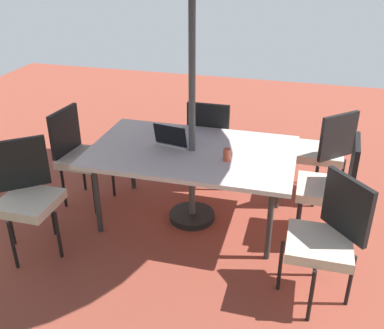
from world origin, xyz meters
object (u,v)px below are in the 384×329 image
object	(u,v)px
chair_east	(80,152)
chair_west	(332,184)
laptop	(174,139)
cup	(227,155)
chair_northwest	(327,235)
chair_southwest	(325,150)
dining_table	(192,155)
chair_northeast	(27,192)
chair_south	(211,137)

from	to	relation	value
chair_east	chair_west	size ratio (longest dim) A/B	1.00
laptop	cup	xyz separation A→B (m)	(-0.54, 0.21, 0.01)
chair_northwest	laptop	world-z (taller)	chair_northwest
chair_east	chair_west	bearing A→B (deg)	-84.55
chair_southwest	cup	xyz separation A→B (m)	(0.84, 0.87, 0.24)
dining_table	chair_northwest	distance (m)	1.43
chair_east	cup	xyz separation A→B (m)	(-1.52, 0.18, 0.24)
chair_northwest	chair_northeast	world-z (taller)	same
chair_northeast	chair_south	world-z (taller)	same
chair_southwest	cup	distance (m)	1.23
dining_table	chair_south	bearing A→B (deg)	-90.66
chair_south	cup	bearing A→B (deg)	111.11
chair_northwest	chair_west	bearing A→B (deg)	135.73
chair_northwest	chair_east	bearing A→B (deg)	-149.82
laptop	cup	distance (m)	0.58
dining_table	cup	distance (m)	0.38
laptop	dining_table	bearing A→B (deg)	168.27
chair_northeast	chair_south	distance (m)	1.97
chair_east	laptop	bearing A→B (deg)	-82.34
chair_south	cup	world-z (taller)	chair_south
chair_south	cup	size ratio (longest dim) A/B	9.03
chair_northwest	chair_south	size ratio (longest dim) A/B	1.00
chair_south	laptop	distance (m)	0.74
chair_northeast	chair_south	xyz separation A→B (m)	(-1.24, -1.53, 0.00)
chair_southwest	cup	world-z (taller)	chair_southwest
chair_south	chair_east	world-z (taller)	same
chair_east	chair_northwest	bearing A→B (deg)	-102.75
dining_table	cup	size ratio (longest dim) A/B	17.07
chair_east	cup	size ratio (longest dim) A/B	9.03
chair_east	laptop	world-z (taller)	chair_east
chair_northeast	laptop	world-z (taller)	chair_northeast
chair_southwest	cup	size ratio (longest dim) A/B	9.03
laptop	cup	world-z (taller)	laptop
laptop	chair_northeast	bearing A→B (deg)	50.42
chair_northeast	cup	xyz separation A→B (m)	(-1.57, -0.66, 0.24)
chair_south	chair_west	distance (m)	1.44
chair_northwest	laptop	xyz separation A→B (m)	(1.40, -0.84, 0.24)
dining_table	chair_southwest	bearing A→B (deg)	-147.96
chair_northwest	chair_west	xyz separation A→B (m)	(-0.04, -0.78, 0.00)
dining_table	chair_west	distance (m)	1.26
chair_south	laptop	bearing A→B (deg)	72.84
chair_east	dining_table	bearing A→B (deg)	-86.54
cup	chair_east	bearing A→B (deg)	-6.67
dining_table	chair_northwest	size ratio (longest dim) A/B	1.89
chair_east	laptop	size ratio (longest dim) A/B	2.73
chair_south	chair_east	xyz separation A→B (m)	(1.18, 0.69, 0.00)
chair_southwest	chair_northwest	bearing A→B (deg)	47.54
chair_west	laptop	bearing A→B (deg)	-88.89
chair_west	chair_northwest	bearing A→B (deg)	-0.05
chair_southwest	chair_south	xyz separation A→B (m)	(1.18, -0.00, 0.00)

